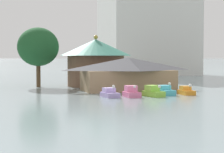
{
  "coord_description": "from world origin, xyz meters",
  "views": [
    {
      "loc": [
        -6.77,
        -10.33,
        4.81
      ],
      "look_at": [
        3.6,
        24.78,
        2.93
      ],
      "focal_mm": 62.75,
      "sensor_mm": 36.0,
      "label": 1
    }
  ],
  "objects_px": {
    "pedal_boat_lime": "(153,92)",
    "boathouse": "(128,73)",
    "green_roof_pavilion": "(96,60)",
    "pedal_boat_lavender": "(110,93)",
    "pedal_boat_orange": "(186,91)",
    "pedal_boat_pink": "(131,93)",
    "pedal_boat_cyan": "(165,91)",
    "background_building_block": "(148,24)",
    "shoreline_tree_mid": "(38,47)"
  },
  "relations": [
    {
      "from": "pedal_boat_lime",
      "to": "boathouse",
      "type": "bearing_deg",
      "value": 165.07
    },
    {
      "from": "boathouse",
      "to": "shoreline_tree_mid",
      "type": "distance_m",
      "value": 16.04
    },
    {
      "from": "pedal_boat_cyan",
      "to": "boathouse",
      "type": "distance_m",
      "value": 7.93
    },
    {
      "from": "pedal_boat_lavender",
      "to": "pedal_boat_cyan",
      "type": "distance_m",
      "value": 7.43
    },
    {
      "from": "boathouse",
      "to": "green_roof_pavilion",
      "type": "height_order",
      "value": "green_roof_pavilion"
    },
    {
      "from": "green_roof_pavilion",
      "to": "boathouse",
      "type": "bearing_deg",
      "value": -76.4
    },
    {
      "from": "pedal_boat_lime",
      "to": "pedal_boat_cyan",
      "type": "relative_size",
      "value": 1.03
    },
    {
      "from": "pedal_boat_lavender",
      "to": "pedal_boat_orange",
      "type": "relative_size",
      "value": 1.14
    },
    {
      "from": "pedal_boat_cyan",
      "to": "background_building_block",
      "type": "xyz_separation_m",
      "value": [
        18.39,
        52.48,
        12.86
      ]
    },
    {
      "from": "pedal_boat_lime",
      "to": "shoreline_tree_mid",
      "type": "distance_m",
      "value": 23.24
    },
    {
      "from": "pedal_boat_pink",
      "to": "background_building_block",
      "type": "xyz_separation_m",
      "value": [
        23.27,
        53.6,
        12.83
      ]
    },
    {
      "from": "pedal_boat_lavender",
      "to": "boathouse",
      "type": "distance_m",
      "value": 9.49
    },
    {
      "from": "pedal_boat_pink",
      "to": "pedal_boat_lime",
      "type": "xyz_separation_m",
      "value": [
        2.66,
        -0.28,
        0.0
      ]
    },
    {
      "from": "background_building_block",
      "to": "pedal_boat_cyan",
      "type": "bearing_deg",
      "value": -109.31
    },
    {
      "from": "pedal_boat_lavender",
      "to": "pedal_boat_cyan",
      "type": "xyz_separation_m",
      "value": [
        7.41,
        0.56,
        0.05
      ]
    },
    {
      "from": "pedal_boat_pink",
      "to": "pedal_boat_lime",
      "type": "relative_size",
      "value": 0.83
    },
    {
      "from": "shoreline_tree_mid",
      "to": "pedal_boat_orange",
      "type": "bearing_deg",
      "value": -47.87
    },
    {
      "from": "pedal_boat_pink",
      "to": "boathouse",
      "type": "xyz_separation_m",
      "value": [
        2.42,
        8.4,
        1.93
      ]
    },
    {
      "from": "pedal_boat_cyan",
      "to": "pedal_boat_pink",
      "type": "bearing_deg",
      "value": -77.46
    },
    {
      "from": "background_building_block",
      "to": "green_roof_pavilion",
      "type": "bearing_deg",
      "value": -122.94
    },
    {
      "from": "pedal_boat_pink",
      "to": "green_roof_pavilion",
      "type": "bearing_deg",
      "value": -179.98
    },
    {
      "from": "pedal_boat_pink",
      "to": "shoreline_tree_mid",
      "type": "bearing_deg",
      "value": -154.18
    },
    {
      "from": "pedal_boat_pink",
      "to": "pedal_boat_cyan",
      "type": "relative_size",
      "value": 0.86
    },
    {
      "from": "pedal_boat_lavender",
      "to": "pedal_boat_pink",
      "type": "distance_m",
      "value": 2.6
    },
    {
      "from": "pedal_boat_cyan",
      "to": "pedal_boat_orange",
      "type": "bearing_deg",
      "value": 79.71
    },
    {
      "from": "pedal_boat_lime",
      "to": "pedal_boat_orange",
      "type": "xyz_separation_m",
      "value": [
        4.9,
        0.94,
        -0.09
      ]
    },
    {
      "from": "green_roof_pavilion",
      "to": "shoreline_tree_mid",
      "type": "xyz_separation_m",
      "value": [
        -9.13,
        1.09,
        2.1
      ]
    },
    {
      "from": "pedal_boat_lavender",
      "to": "shoreline_tree_mid",
      "type": "bearing_deg",
      "value": -166.81
    },
    {
      "from": "green_roof_pavilion",
      "to": "pedal_boat_lavender",
      "type": "bearing_deg",
      "value": -98.71
    },
    {
      "from": "pedal_boat_pink",
      "to": "green_roof_pavilion",
      "type": "xyz_separation_m",
      "value": [
        0.12,
        17.88,
        3.7
      ]
    },
    {
      "from": "pedal_boat_pink",
      "to": "background_building_block",
      "type": "height_order",
      "value": "background_building_block"
    },
    {
      "from": "pedal_boat_orange",
      "to": "background_building_block",
      "type": "bearing_deg",
      "value": 164.22
    },
    {
      "from": "pedal_boat_lavender",
      "to": "pedal_boat_orange",
      "type": "bearing_deg",
      "value": 84.37
    },
    {
      "from": "green_roof_pavilion",
      "to": "background_building_block",
      "type": "height_order",
      "value": "background_building_block"
    },
    {
      "from": "pedal_boat_cyan",
      "to": "shoreline_tree_mid",
      "type": "bearing_deg",
      "value": -142.52
    },
    {
      "from": "pedal_boat_lavender",
      "to": "green_roof_pavilion",
      "type": "relative_size",
      "value": 0.25
    },
    {
      "from": "pedal_boat_lavender",
      "to": "background_building_block",
      "type": "bearing_deg",
      "value": 147.87
    },
    {
      "from": "pedal_boat_lavender",
      "to": "pedal_boat_lime",
      "type": "relative_size",
      "value": 0.94
    },
    {
      "from": "pedal_boat_orange",
      "to": "background_building_block",
      "type": "distance_m",
      "value": 56.72
    },
    {
      "from": "pedal_boat_cyan",
      "to": "green_roof_pavilion",
      "type": "height_order",
      "value": "green_roof_pavilion"
    },
    {
      "from": "pedal_boat_pink",
      "to": "pedal_boat_cyan",
      "type": "distance_m",
      "value": 5.01
    },
    {
      "from": "pedal_boat_lavender",
      "to": "green_roof_pavilion",
      "type": "bearing_deg",
      "value": 165.1
    },
    {
      "from": "boathouse",
      "to": "background_building_block",
      "type": "height_order",
      "value": "background_building_block"
    },
    {
      "from": "pedal_boat_lime",
      "to": "green_roof_pavilion",
      "type": "distance_m",
      "value": 18.71
    },
    {
      "from": "pedal_boat_lime",
      "to": "shoreline_tree_mid",
      "type": "xyz_separation_m",
      "value": [
        -11.67,
        19.25,
        5.79
      ]
    },
    {
      "from": "boathouse",
      "to": "shoreline_tree_mid",
      "type": "bearing_deg",
      "value": 137.22
    },
    {
      "from": "pedal_boat_lime",
      "to": "background_building_block",
      "type": "bearing_deg",
      "value": 142.54
    },
    {
      "from": "pedal_boat_orange",
      "to": "background_building_block",
      "type": "height_order",
      "value": "background_building_block"
    },
    {
      "from": "pedal_boat_lime",
      "to": "boathouse",
      "type": "relative_size",
      "value": 0.22
    },
    {
      "from": "pedal_boat_pink",
      "to": "background_building_block",
      "type": "relative_size",
      "value": 0.1
    }
  ]
}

